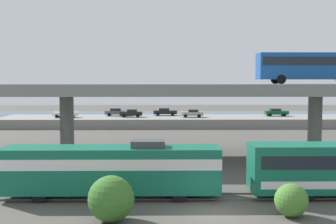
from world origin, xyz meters
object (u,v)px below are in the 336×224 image
Objects in this scene: parked_car_1 at (276,112)px; parked_car_3 at (165,112)px; parked_car_0 at (66,113)px; parked_car_4 at (131,113)px; transit_bus_on_overpass at (312,65)px; train_locomotive at (100,168)px; parked_car_5 at (117,112)px; parked_car_2 at (192,113)px.

parked_car_1 is 21.86m from parked_car_3.
parked_car_0 is 1.07× the size of parked_car_4.
parked_car_0 is (-34.81, 32.98, -7.73)m from transit_bus_on_overpass.
train_locomotive is 1.39× the size of transit_bus_on_overpass.
train_locomotive is 50.54m from parked_car_4.
train_locomotive reaches higher than parked_car_4.
parked_car_1 is 0.97× the size of parked_car_5.
train_locomotive reaches higher than parked_car_3.
train_locomotive is 54.34m from parked_car_3.
parked_car_5 is (-9.56, -0.57, 0.00)m from parked_car_3.
transit_bus_on_overpass is 2.66× the size of parked_car_0.
parked_car_0 is 23.88m from parked_car_2.
parked_car_4 is 4.35m from parked_car_5.
transit_bus_on_overpass reaches higher than parked_car_0.
parked_car_4 is (-6.44, -3.59, -0.00)m from parked_car_3.
transit_bus_on_overpass is 41.39m from parked_car_3.
parked_car_4 is at bearing -44.13° from parked_car_5.
transit_bus_on_overpass is 45.49m from parked_car_5.
parked_car_1 is at bearing -175.90° from parked_car_0.
parked_car_0 is 19.24m from parked_car_3.
parked_car_2 is 11.59m from parked_car_4.
parked_car_1 is 0.96× the size of parked_car_3.
parked_car_5 is (-4.58, 53.54, 0.28)m from train_locomotive.
parked_car_5 is at bearing -176.61° from parked_car_3.
parked_car_1 is at bearing -1.64° from parked_car_5.
train_locomotive is 53.74m from parked_car_5.
transit_bus_on_overpass reaches higher than parked_car_2.
parked_car_0 is 9.94m from parked_car_5.
train_locomotive reaches higher than parked_car_5.
parked_car_3 is at bearing -39.02° from parked_car_2.
parked_car_2 is 0.88× the size of parked_car_3.
train_locomotive is at bearing 78.55° from parked_car_2.
transit_bus_on_overpass is at bearing -66.73° from parked_car_3.
train_locomotive is at bearing -141.47° from transit_bus_on_overpass.
train_locomotive is 3.94× the size of parked_car_4.
parked_car_2 is at bearing -13.75° from parked_car_5.
parked_car_1 and parked_car_4 have the same top height.
parked_car_1 and parked_car_5 have the same top height.
parked_car_0 is at bearing -74.54° from train_locomotive.
parked_car_2 is at bearing 177.18° from parked_car_4.
parked_car_1 and parked_car_2 have the same top height.
transit_bus_on_overpass reaches higher than train_locomotive.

